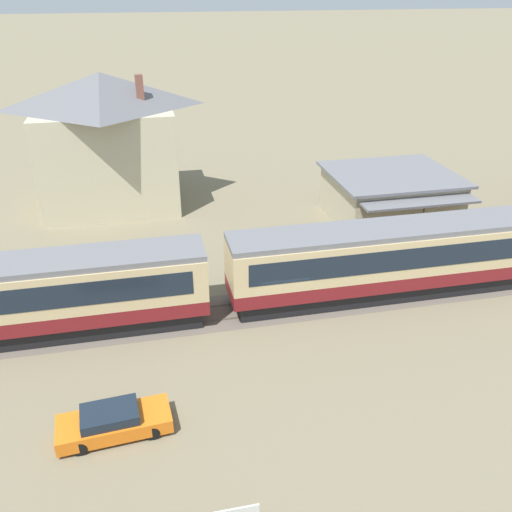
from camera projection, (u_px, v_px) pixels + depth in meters
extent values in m
plane|color=#7A7056|center=(280.00, 309.00, 30.01)|extent=(600.00, 600.00, 0.00)
cube|color=maroon|center=(396.00, 273.00, 31.08)|extent=(19.39, 2.97, 0.80)
cube|color=#D1B784|center=(399.00, 249.00, 30.38)|extent=(19.39, 2.97, 2.25)
cube|color=#192330|center=(399.00, 247.00, 30.33)|extent=(17.84, 3.01, 1.26)
cube|color=slate|center=(402.00, 228.00, 29.79)|extent=(19.39, 2.79, 0.30)
cube|color=black|center=(394.00, 285.00, 31.46)|extent=(18.62, 2.55, 0.88)
cylinder|color=black|center=(499.00, 280.00, 32.06)|extent=(0.90, 0.18, 0.90)
cylinder|color=black|center=(485.00, 268.00, 33.31)|extent=(0.90, 0.18, 0.90)
cylinder|color=black|center=(291.00, 305.00, 29.62)|extent=(0.90, 0.18, 0.90)
cylinder|color=black|center=(284.00, 291.00, 30.87)|extent=(0.90, 0.18, 0.90)
cube|color=maroon|center=(14.00, 315.00, 27.14)|extent=(19.39, 2.97, 0.80)
cube|color=#D1B784|center=(8.00, 289.00, 26.44)|extent=(19.39, 2.97, 2.25)
cube|color=#192330|center=(7.00, 287.00, 26.39)|extent=(17.84, 3.01, 1.26)
cube|color=slate|center=(2.00, 266.00, 25.86)|extent=(19.39, 2.79, 0.30)
cube|color=black|center=(17.00, 329.00, 27.53)|extent=(18.62, 2.55, 0.88)
cylinder|color=black|center=(146.00, 322.00, 28.13)|extent=(0.90, 0.18, 0.90)
cylinder|color=black|center=(145.00, 307.00, 29.37)|extent=(0.90, 0.18, 0.90)
cube|color=#665B51|center=(261.00, 308.00, 30.16)|extent=(114.48, 3.60, 0.01)
cube|color=#4C4238|center=(264.00, 314.00, 29.53)|extent=(114.48, 0.12, 0.04)
cube|color=#4C4238|center=(258.00, 301.00, 30.77)|extent=(114.48, 0.12, 0.04)
cube|color=#BCB293|center=(389.00, 198.00, 40.50)|extent=(8.43, 7.31, 3.46)
cube|color=slate|center=(392.00, 174.00, 39.66)|extent=(9.10, 7.89, 0.20)
cube|color=slate|center=(420.00, 203.00, 36.02)|extent=(8.09, 1.60, 0.16)
cylinder|color=brown|center=(421.00, 228.00, 36.22)|extent=(0.14, 0.14, 2.98)
cube|color=beige|center=(109.00, 157.00, 42.42)|extent=(10.08, 8.34, 7.72)
pyramid|color=slate|center=(101.00, 90.00, 40.07)|extent=(10.88, 9.01, 2.54)
cube|color=brown|center=(140.00, 91.00, 39.10)|extent=(0.56, 0.56, 2.28)
cube|color=orange|center=(115.00, 424.00, 21.67)|extent=(4.59, 2.07, 0.62)
cube|color=#192330|center=(109.00, 415.00, 21.39)|extent=(2.35, 1.65, 0.42)
cylinder|color=black|center=(152.00, 433.00, 21.45)|extent=(0.62, 0.20, 0.62)
cylinder|color=black|center=(148.00, 407.00, 22.75)|extent=(0.62, 0.20, 0.62)
cylinder|color=black|center=(79.00, 448.00, 20.74)|extent=(0.62, 0.20, 0.62)
cylinder|color=black|center=(79.00, 421.00, 22.03)|extent=(0.62, 0.20, 0.62)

